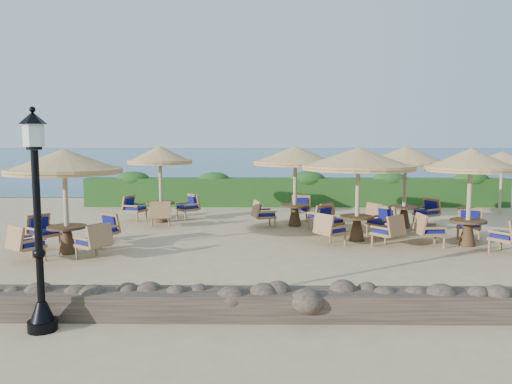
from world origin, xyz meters
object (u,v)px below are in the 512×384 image
at_px(cafe_set_0, 65,181).
at_px(cafe_set_3, 160,172).
at_px(cafe_set_2, 470,180).
at_px(cafe_set_4, 295,169).
at_px(cafe_set_5, 405,167).
at_px(lamp_post, 38,230).
at_px(cafe_set_1, 358,174).
at_px(extra_parasol, 502,157).

xyz_separation_m(cafe_set_0, cafe_set_3, (1.43, 4.73, -0.09)).
bearing_deg(cafe_set_0, cafe_set_2, 5.66).
distance_m(cafe_set_3, cafe_set_4, 4.65).
relative_size(cafe_set_4, cafe_set_5, 1.03).
relative_size(lamp_post, cafe_set_1, 1.03).
xyz_separation_m(cafe_set_2, cafe_set_5, (-0.97, 2.70, 0.19)).
height_order(cafe_set_2, cafe_set_5, same).
bearing_deg(extra_parasol, cafe_set_3, -170.26).
distance_m(lamp_post, extra_parasol, 17.41).
bearing_deg(cafe_set_0, cafe_set_5, 21.35).
height_order(cafe_set_0, cafe_set_2, same).
height_order(extra_parasol, cafe_set_2, cafe_set_2).
distance_m(cafe_set_2, cafe_set_3, 9.83).
xyz_separation_m(lamp_post, cafe_set_0, (-1.59, 5.08, 0.29)).
distance_m(cafe_set_2, cafe_set_5, 2.87).
bearing_deg(lamp_post, cafe_set_2, 34.37).
relative_size(extra_parasol, cafe_set_3, 0.88).
distance_m(extra_parasol, cafe_set_5, 5.61).
distance_m(cafe_set_1, cafe_set_4, 2.88).
bearing_deg(cafe_set_2, cafe_set_3, 157.96).
relative_size(cafe_set_1, cafe_set_5, 1.17).
bearing_deg(lamp_post, cafe_set_1, 48.11).
relative_size(cafe_set_1, cafe_set_2, 1.17).
bearing_deg(extra_parasol, cafe_set_0, -154.00).
height_order(cafe_set_3, cafe_set_5, same).
height_order(extra_parasol, cafe_set_4, cafe_set_4).
height_order(lamp_post, cafe_set_4, lamp_post).
relative_size(cafe_set_0, cafe_set_4, 1.01).
distance_m(cafe_set_4, cafe_set_5, 3.55).
bearing_deg(cafe_set_4, cafe_set_1, -55.79).
bearing_deg(cafe_set_1, cafe_set_5, 47.02).
xyz_separation_m(lamp_post, cafe_set_3, (-0.16, 9.81, 0.20)).
bearing_deg(cafe_set_2, cafe_set_5, 109.77).
bearing_deg(cafe_set_0, extra_parasol, 26.00).
xyz_separation_m(extra_parasol, cafe_set_4, (-8.15, -2.86, -0.26)).
bearing_deg(cafe_set_1, lamp_post, -131.89).
xyz_separation_m(cafe_set_1, cafe_set_3, (-6.22, 3.05, -0.17)).
bearing_deg(cafe_set_1, cafe_set_4, 124.21).
distance_m(lamp_post, cafe_set_3, 9.81).
distance_m(cafe_set_2, cafe_set_4, 5.42).
xyz_separation_m(lamp_post, extra_parasol, (12.60, 12.00, 0.62)).
bearing_deg(lamp_post, extra_parasol, 43.60).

